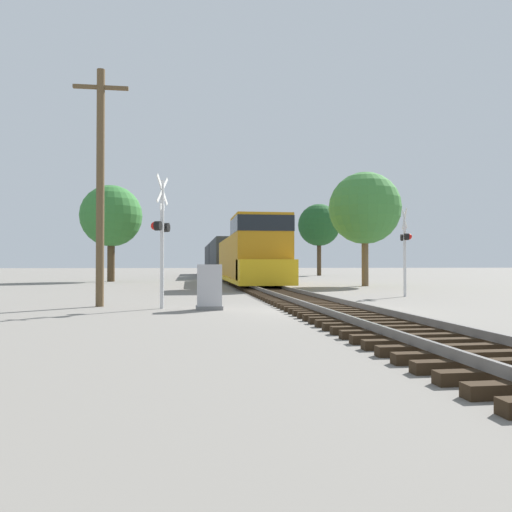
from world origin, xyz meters
The scene contains 10 objects.
ground_plane centered at (0.00, 0.00, 0.00)m, with size 400.00×400.00×0.00m, color slate.
rail_track_bed centered at (0.00, 0.00, 0.14)m, with size 2.60×160.00×0.31m.
freight_train centered at (0.00, 36.63, 2.02)m, with size 3.10×52.39×4.19m.
crossing_signal_near centered at (-4.95, 1.37, 2.44)m, with size 0.58×1.00×4.24m.
crossing_signal_far centered at (5.32, 5.95, 2.35)m, with size 0.49×1.01×3.87m.
relay_cabinet centered at (-3.45, 0.75, 0.69)m, with size 0.82×0.58×1.40m.
utility_pole centered at (-7.01, 2.41, 4.11)m, with size 1.80×0.26×7.93m.
tree_far_right centered at (7.37, 16.50, 5.07)m, with size 4.70×4.70×7.44m.
tree_mid_background centered at (-10.35, 27.56, 5.39)m, with size 5.05×5.05×7.95m.
tree_deep_background centered at (12.55, 47.10, 6.43)m, with size 5.36×5.36×9.15m.
Camera 1 is at (-4.14, -14.71, 1.39)m, focal length 35.00 mm.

